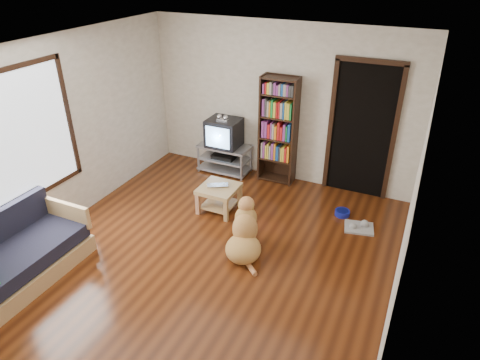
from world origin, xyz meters
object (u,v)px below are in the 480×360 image
at_px(laptop, 218,187).
at_px(bookshelf, 279,125).
at_px(grey_rag, 359,228).
at_px(crt_tv, 225,132).
at_px(dog, 245,235).
at_px(tv_stand, 225,157).
at_px(dog_bowl, 342,213).
at_px(sofa, 13,263).
at_px(coffee_table, 219,194).

xyz_separation_m(laptop, bookshelf, (0.44, 1.32, 0.59)).
height_order(grey_rag, bookshelf, bookshelf).
xyz_separation_m(crt_tv, dog, (1.28, -2.00, -0.47)).
distance_m(grey_rag, bookshelf, 2.09).
relative_size(grey_rag, tv_stand, 0.44).
bearing_deg(dog_bowl, sofa, -136.41).
distance_m(tv_stand, bookshelf, 1.20).
distance_m(tv_stand, crt_tv, 0.47).
bearing_deg(sofa, bookshelf, 62.68).
xyz_separation_m(laptop, sofa, (-1.48, -2.41, -0.15)).
xyz_separation_m(sofa, dog, (2.26, 1.65, 0.01)).
bearing_deg(coffee_table, bookshelf, 70.94).
height_order(dog_bowl, grey_rag, dog_bowl).
bearing_deg(bookshelf, dog_bowl, -26.72).
relative_size(grey_rag, sofa, 0.22).
relative_size(laptop, bookshelf, 0.18).
bearing_deg(dog, coffee_table, 134.72).
xyz_separation_m(dog_bowl, crt_tv, (-2.25, 0.58, 0.70)).
height_order(laptop, coffee_table, laptop).
height_order(coffee_table, dog, dog).
bearing_deg(dog_bowl, grey_rag, -39.81).
distance_m(laptop, tv_stand, 1.33).
height_order(grey_rag, crt_tv, crt_tv).
distance_m(laptop, crt_tv, 1.38).
distance_m(bookshelf, coffee_table, 1.54).
bearing_deg(sofa, tv_stand, 74.98).
distance_m(laptop, bookshelf, 1.51).
relative_size(laptop, dog_bowl, 1.44).
bearing_deg(bookshelf, sofa, -117.32).
height_order(sofa, dog, sofa).
distance_m(grey_rag, dog, 1.74).
relative_size(sofa, dog, 2.18).
bearing_deg(laptop, grey_rag, -17.77).
relative_size(bookshelf, coffee_table, 3.27).
xyz_separation_m(grey_rag, tv_stand, (-2.55, 0.81, 0.25)).
relative_size(dog_bowl, crt_tv, 0.38).
xyz_separation_m(bookshelf, coffee_table, (-0.44, -1.29, -0.72)).
distance_m(tv_stand, coffee_table, 1.30).
bearing_deg(bookshelf, laptop, -108.66).
relative_size(coffee_table, dog, 0.67).
xyz_separation_m(sofa, coffee_table, (1.48, 2.44, 0.02)).
height_order(crt_tv, dog, crt_tv).
relative_size(dog_bowl, coffee_table, 0.40).
relative_size(dog_bowl, sofa, 0.12).
xyz_separation_m(tv_stand, coffee_table, (0.51, -1.19, 0.01)).
distance_m(grey_rag, sofa, 4.52).
relative_size(crt_tv, sofa, 0.32).
height_order(grey_rag, coffee_table, coffee_table).
height_order(laptop, sofa, sofa).
xyz_separation_m(crt_tv, coffee_table, (0.51, -1.22, -0.46)).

